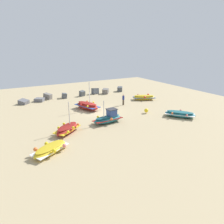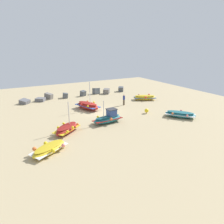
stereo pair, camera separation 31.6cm
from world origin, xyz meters
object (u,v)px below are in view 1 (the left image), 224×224
Objects in this scene: fishing_boat_2 at (87,106)px; fishing_boat_4 at (67,129)px; person_walking at (123,99)px; mooring_buoy_0 at (146,110)px; fishing_boat_5 at (180,114)px; fishing_boat_0 at (144,97)px; fishing_boat_3 at (50,149)px; fishing_boat_1 at (108,118)px.

fishing_boat_2 is 8.29m from fishing_boat_4.
person_walking reaches higher than mooring_buoy_0.
fishing_boat_2 reaches higher than fishing_boat_5.
fishing_boat_5 is 4.23m from mooring_buoy_0.
fishing_boat_2 is at bearing -151.38° from fishing_boat_0.
fishing_boat_0 is at bearing -88.19° from person_walking.
fishing_boat_3 is at bearing 15.71° from fishing_boat_4.
fishing_boat_5 is at bearing -154.92° from fishing_boat_2.
person_walking is at bearing 172.67° from fishing_boat_4.
person_walking is (5.46, 5.43, 0.39)m from fishing_boat_1.
fishing_boat_0 is 9.11m from fishing_boat_5.
fishing_boat_1 is (-10.02, -6.42, 0.13)m from fishing_boat_0.
mooring_buoy_0 is (13.65, 4.66, 0.01)m from fishing_boat_3.
fishing_boat_0 is at bearing 179.89° from fishing_boat_3.
person_walking is at bearing -141.50° from fishing_boat_0.
person_walking is at bearing -17.13° from fishing_boat_5.
mooring_buoy_0 is (11.08, 1.27, -0.07)m from fishing_boat_4.
fishing_boat_0 is 20.47m from fishing_boat_3.
fishing_boat_0 reaches higher than mooring_buoy_0.
fishing_boat_4 is 2.05× the size of person_walking.
person_walking reaches higher than fishing_boat_0.
fishing_boat_3 is 16.37m from fishing_boat_5.
fishing_boat_3 is 4.25m from fishing_boat_4.
fishing_boat_3 reaches higher than mooring_buoy_0.
fishing_boat_4 reaches higher than fishing_boat_3.
fishing_boat_4 is 11.15m from mooring_buoy_0.
mooring_buoy_0 is (6.07, -5.33, -0.16)m from fishing_boat_2.
fishing_boat_2 is at bearing -157.83° from fishing_boat_3.
person_walking is at bearing 96.87° from mooring_buoy_0.
person_walking is at bearing -174.89° from fishing_boat_3.
fishing_boat_3 is 14.42m from mooring_buoy_0.
fishing_boat_4 reaches higher than person_walking.
fishing_boat_2 is 8.07m from mooring_buoy_0.
fishing_boat_0 is 6.98m from mooring_buoy_0.
fishing_boat_1 reaches higher than fishing_boat_5.
fishing_boat_1 is at bearing 124.44° from person_walking.
fishing_boat_2 reaches higher than fishing_boat_3.
fishing_boat_2 is 6.32× the size of mooring_buoy_0.
fishing_boat_5 is 5.82× the size of mooring_buoy_0.
fishing_boat_4 reaches higher than fishing_boat_5.
mooring_buoy_0 is at bearing 176.46° from person_walking.
mooring_buoy_0 is at bearing 168.23° from fishing_boat_3.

